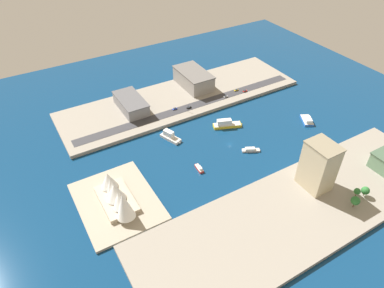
# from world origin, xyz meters

# --- Properties ---
(ground_plane) EXTENTS (440.00, 440.00, 0.00)m
(ground_plane) POSITION_xyz_m (0.00, 0.00, 0.00)
(ground_plane) COLOR navy
(quay_west) EXTENTS (70.00, 240.00, 3.17)m
(quay_west) POSITION_xyz_m (-82.94, 0.00, 1.58)
(quay_west) COLOR gray
(quay_west) RESTS_ON ground_plane
(quay_east) EXTENTS (70.00, 240.00, 3.17)m
(quay_east) POSITION_xyz_m (82.94, 0.00, 1.58)
(quay_east) COLOR gray
(quay_east) RESTS_ON ground_plane
(peninsula_point) EXTENTS (65.10, 51.24, 2.00)m
(peninsula_point) POSITION_xyz_m (-13.39, 104.68, 1.00)
(peninsula_point) COLOR #A89E89
(peninsula_point) RESTS_ON ground_plane
(road_strip) EXTENTS (10.36, 228.00, 0.15)m
(road_strip) POSITION_xyz_m (62.42, 0.00, 3.24)
(road_strip) COLOR #38383D
(road_strip) RESTS_ON quay_east
(yacht_sleek_gray) EXTENTS (10.17, 15.11, 3.32)m
(yacht_sleek_gray) POSITION_xyz_m (-15.95, -9.31, 1.34)
(yacht_sleek_gray) COLOR #999EA3
(yacht_sleek_gray) RESTS_ON ground_plane
(tugboat_red) EXTENTS (11.34, 3.97, 3.61)m
(tugboat_red) POSITION_xyz_m (-13.39, 38.32, 1.28)
(tugboat_red) COLOR red
(tugboat_red) RESTS_ON ground_plane
(ferry_white_commuter) EXTENTS (20.89, 12.94, 7.75)m
(ferry_white_commuter) POSITION_xyz_m (31.68, 39.75, 2.77)
(ferry_white_commuter) COLOR silver
(ferry_white_commuter) RESTS_ON ground_plane
(ferry_yellow_fast) EXTENTS (15.56, 26.43, 7.51)m
(ferry_yellow_fast) POSITION_xyz_m (22.29, -11.61, 2.76)
(ferry_yellow_fast) COLOR yellow
(ferry_yellow_fast) RESTS_ON ground_plane
(catamaran_blue) EXTENTS (18.92, 15.44, 4.87)m
(catamaran_blue) POSITION_xyz_m (-8.67, -79.33, 1.82)
(catamaran_blue) COLOR blue
(catamaran_blue) RESTS_ON ground_plane
(carpark_squat_concrete) EXTENTS (45.31, 25.38, 16.05)m
(carpark_squat_concrete) POSITION_xyz_m (95.89, -21.29, 11.22)
(carpark_squat_concrete) COLOR gray
(carpark_squat_concrete) RESTS_ON quay_east
(warehouse_low_gray) EXTENTS (41.88, 21.08, 11.50)m
(warehouse_low_gray) POSITION_xyz_m (87.11, 51.45, 8.95)
(warehouse_low_gray) COLOR gray
(warehouse_low_gray) RESTS_ON quay_east
(office_block_beige) EXTENTS (21.60, 17.23, 36.59)m
(office_block_beige) POSITION_xyz_m (-71.51, -21.66, 21.50)
(office_block_beige) COLOR #C6B793
(office_block_beige) RESTS_ON quay_west
(hatchback_blue) EXTENTS (1.87, 4.51, 1.56)m
(hatchback_blue) POSITION_xyz_m (65.60, 16.93, 4.08)
(hatchback_blue) COLOR black
(hatchback_blue) RESTS_ON road_strip
(pickup_red) EXTENTS (2.00, 4.75, 1.65)m
(pickup_red) POSITION_xyz_m (58.77, -59.69, 4.12)
(pickup_red) COLOR black
(pickup_red) RESTS_ON road_strip
(taxi_yellow_cab) EXTENTS (1.94, 4.62, 1.45)m
(taxi_yellow_cab) POSITION_xyz_m (64.62, -53.26, 4.04)
(taxi_yellow_cab) COLOR black
(taxi_yellow_cab) RESTS_ON road_strip
(sedan_silver) EXTENTS (1.90, 4.39, 1.57)m
(sedan_silver) POSITION_xyz_m (59.52, -36.76, 4.09)
(sedan_silver) COLOR black
(sedan_silver) RESTS_ON road_strip
(suv_black) EXTENTS (1.91, 4.80, 1.42)m
(suv_black) POSITION_xyz_m (60.61, 4.43, 4.03)
(suv_black) COLOR black
(suv_black) RESTS_ON road_strip
(traffic_light_waterfront) EXTENTS (0.36, 0.36, 6.50)m
(traffic_light_waterfront) POSITION_xyz_m (56.02, 7.97, 7.51)
(traffic_light_waterfront) COLOR black
(traffic_light_waterfront) RESTS_ON quay_east
(opera_landmark) EXTENTS (44.62, 21.04, 22.30)m
(opera_landmark) POSITION_xyz_m (-16.52, 104.68, 10.29)
(opera_landmark) COLOR #BCAD93
(opera_landmark) RESTS_ON peninsula_point
(park_tree_cluster) EXTENTS (10.58, 20.26, 9.07)m
(park_tree_cluster) POSITION_xyz_m (-97.83, -36.73, 8.78)
(park_tree_cluster) COLOR brown
(park_tree_cluster) RESTS_ON quay_west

